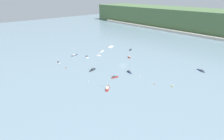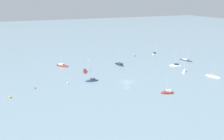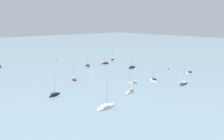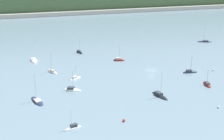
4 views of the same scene
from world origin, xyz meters
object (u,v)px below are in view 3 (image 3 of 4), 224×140
object	(u,v)px
sailboat_3	(105,64)
sailboat_7	(54,95)
sailboat_2	(112,60)
mooring_buoy_1	(70,61)
mooring_buoy_2	(131,62)
sailboat_4	(191,73)
sailboat_10	(130,92)
sailboat_5	(74,80)
sailboat_0	(106,107)
sailboat_8	(132,68)
sailboat_11	(134,83)
sailboat_12	(183,84)
mooring_buoy_3	(168,69)
sailboat_9	(88,66)
sailboat_1	(154,80)
mooring_buoy_0	(56,60)
mooring_buoy_4	(80,63)

from	to	relation	value
sailboat_3	sailboat_7	size ratio (longest dim) A/B	0.79
sailboat_2	mooring_buoy_1	bearing A→B (deg)	-72.38
mooring_buoy_2	sailboat_4	bearing A→B (deg)	179.29
sailboat_2	mooring_buoy_1	xyz separation A→B (m)	(15.32, 25.13, 0.20)
sailboat_2	mooring_buoy_2	world-z (taller)	sailboat_2
sailboat_10	mooring_buoy_2	xyz separation A→B (m)	(42.93, -45.71, 0.23)
mooring_buoy_1	sailboat_3	bearing A→B (deg)	-153.15
sailboat_3	sailboat_5	world-z (taller)	sailboat_5
sailboat_10	mooring_buoy_1	bearing A→B (deg)	-126.09
sailboat_0	sailboat_3	size ratio (longest dim) A/B	1.47
sailboat_2	sailboat_5	size ratio (longest dim) A/B	1.47
sailboat_8	mooring_buoy_2	world-z (taller)	sailboat_8
sailboat_8	mooring_buoy_1	distance (m)	45.96
sailboat_11	sailboat_2	bearing A→B (deg)	-63.92
sailboat_2	sailboat_3	size ratio (longest dim) A/B	1.62
sailboat_5	sailboat_7	size ratio (longest dim) A/B	0.87
mooring_buoy_1	sailboat_12	bearing A→B (deg)	-174.04
mooring_buoy_3	sailboat_9	bearing A→B (deg)	38.41
sailboat_5	mooring_buoy_3	xyz separation A→B (m)	(-15.63, -52.09, 0.26)
sailboat_1	mooring_buoy_2	world-z (taller)	sailboat_1
mooring_buoy_0	sailboat_0	bearing A→B (deg)	162.03
sailboat_9	mooring_buoy_0	world-z (taller)	sailboat_9
sailboat_3	mooring_buoy_1	bearing A→B (deg)	-49.31
mooring_buoy_1	mooring_buoy_2	bearing A→B (deg)	-136.89
sailboat_4	mooring_buoy_1	bearing A→B (deg)	-174.08
sailboat_9	mooring_buoy_1	distance (m)	22.51
sailboat_5	sailboat_7	world-z (taller)	sailboat_7
sailboat_4	sailboat_10	world-z (taller)	sailboat_10
sailboat_7	sailboat_10	bearing A→B (deg)	-49.48
sailboat_3	sailboat_10	world-z (taller)	sailboat_10
sailboat_4	sailboat_7	xyz separation A→B (m)	(15.43, 68.74, -0.03)
sailboat_9	mooring_buoy_3	world-z (taller)	sailboat_9
sailboat_5	sailboat_9	size ratio (longest dim) A/B	0.91
sailboat_8	mooring_buoy_1	world-z (taller)	sailboat_8
sailboat_2	mooring_buoy_1	distance (m)	29.43
sailboat_5	sailboat_10	distance (m)	30.13
sailboat_10	mooring_buoy_4	xyz separation A→B (m)	(60.68, -16.90, 0.25)
sailboat_4	mooring_buoy_0	bearing A→B (deg)	-172.77
sailboat_5	mooring_buoy_0	distance (m)	55.77
sailboat_4	sailboat_12	size ratio (longest dim) A/B	0.65
sailboat_8	sailboat_9	xyz separation A→B (m)	(20.71, 16.94, -0.02)
mooring_buoy_3	mooring_buoy_4	distance (m)	54.93
sailboat_3	sailboat_10	distance (m)	57.79
sailboat_4	sailboat_12	distance (m)	20.85
sailboat_4	sailboat_2	bearing A→B (deg)	167.83
sailboat_0	sailboat_12	xyz separation A→B (m)	(-1.67, -42.44, 0.02)
sailboat_8	sailboat_12	bearing A→B (deg)	-114.29
sailboat_11	sailboat_3	bearing A→B (deg)	-55.51
mooring_buoy_0	mooring_buoy_1	world-z (taller)	mooring_buoy_0
sailboat_1	mooring_buoy_4	xyz separation A→B (m)	(56.41, 3.20, 0.22)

